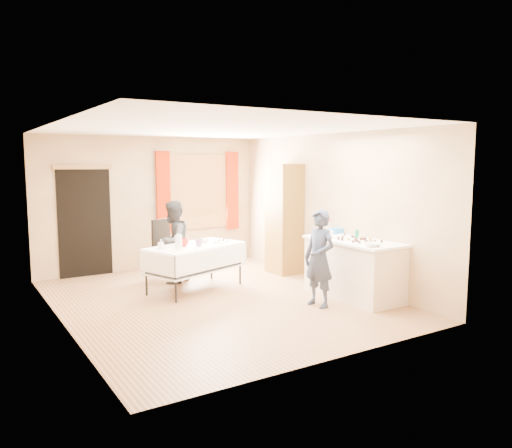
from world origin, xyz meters
TOP-DOWN VIEW (x-y plane):
  - floor at (0.00, 0.00)m, footprint 4.50×5.50m
  - ceiling at (0.00, 0.00)m, footprint 4.50×5.50m
  - wall_back at (0.00, 2.76)m, footprint 4.50×0.02m
  - wall_front at (0.00, -2.76)m, footprint 4.50×0.02m
  - wall_left at (-2.26, 0.00)m, footprint 0.02×5.50m
  - wall_right at (2.26, 0.00)m, footprint 0.02×5.50m
  - window_frame at (1.00, 2.72)m, footprint 1.32×0.06m
  - window_pane at (1.00, 2.71)m, footprint 1.20×0.02m
  - curtain_left at (0.22, 2.67)m, footprint 0.28×0.06m
  - curtain_right at (1.78, 2.67)m, footprint 0.28×0.06m
  - doorway at (-1.30, 2.73)m, footprint 0.95×0.04m
  - door_lintel at (-1.30, 2.70)m, footprint 1.05×0.06m
  - cabinet at (1.99, 1.03)m, footprint 0.50×0.60m
  - counter at (1.89, -1.00)m, footprint 0.78×1.64m
  - party_table at (-0.02, 0.73)m, footprint 1.84×1.35m
  - chair at (-0.04, 1.84)m, footprint 0.58×0.58m
  - girl at (1.12, -1.09)m, footprint 0.63×0.51m
  - woman at (-0.12, 1.39)m, footprint 1.23×1.23m
  - soda_can at (2.10, -0.84)m, footprint 0.07×0.07m
  - mixing_bowl at (1.67, -1.59)m, footprint 0.37×0.37m
  - foam_block at (1.85, -0.41)m, footprint 0.17×0.13m
  - blue_basket at (2.13, -0.27)m, footprint 0.33×0.25m
  - pitcher at (-0.41, 0.49)m, footprint 0.15×0.15m
  - cup_red at (-0.23, 0.71)m, footprint 0.19×0.19m
  - cup_rainbow at (-0.01, 0.59)m, footprint 0.22×0.22m
  - small_bowl at (0.26, 0.93)m, footprint 0.21×0.21m
  - pastry_tray at (0.50, 0.78)m, footprint 0.34×0.32m
  - bottle at (-0.62, 0.68)m, footprint 0.12×0.12m
  - cake_balls at (1.85, -1.07)m, footprint 0.51×1.15m

SIDE VIEW (x-z plane):
  - floor at x=0.00m, z-range -0.02..0.00m
  - chair at x=-0.04m, z-range -0.21..0.85m
  - party_table at x=-0.02m, z-range 0.07..0.82m
  - counter at x=1.89m, z-range 0.00..0.91m
  - girl at x=1.12m, z-range 0.00..1.43m
  - woman at x=-0.12m, z-range 0.00..1.45m
  - pastry_tray at x=0.50m, z-range 0.75..0.77m
  - small_bowl at x=0.26m, z-range 0.75..0.80m
  - cup_rainbow at x=-0.01m, z-range 0.75..0.86m
  - cup_red at x=-0.23m, z-range 0.75..0.87m
  - bottle at x=-0.62m, z-range 0.75..0.91m
  - pitcher at x=-0.41m, z-range 0.75..0.97m
  - cake_balls at x=1.85m, z-range 0.91..0.95m
  - mixing_bowl at x=1.67m, z-range 0.91..0.97m
  - foam_block at x=1.85m, z-range 0.91..0.99m
  - blue_basket at x=2.13m, z-range 0.91..0.99m
  - soda_can at x=2.10m, z-range 0.91..1.03m
  - doorway at x=-1.30m, z-range 0.00..2.00m
  - cabinet at x=1.99m, z-range 0.00..2.07m
  - wall_back at x=0.00m, z-range 0.00..2.60m
  - wall_front at x=0.00m, z-range 0.00..2.60m
  - wall_left at x=-2.26m, z-range 0.00..2.60m
  - wall_right at x=2.26m, z-range 0.00..2.60m
  - window_frame at x=1.00m, z-range 0.74..2.26m
  - window_pane at x=1.00m, z-range 0.80..2.20m
  - curtain_left at x=0.22m, z-range 0.67..2.33m
  - curtain_right at x=1.78m, z-range 0.67..2.33m
  - door_lintel at x=-1.30m, z-range 1.98..2.06m
  - ceiling at x=0.00m, z-range 2.60..2.62m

